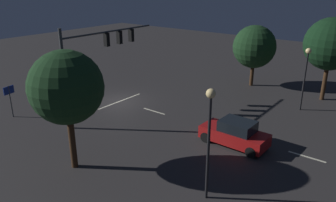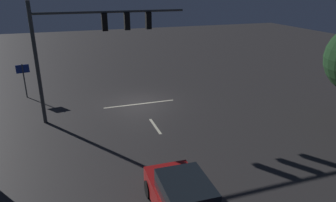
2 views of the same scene
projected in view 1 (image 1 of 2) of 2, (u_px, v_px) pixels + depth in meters
The scene contains 13 objects.
ground_plane at pixel (119, 101), 29.12m from camera, with size 80.00×80.00×0.00m, color #2D2B2B.
traffic_signal_assembly at pixel (99, 51), 24.41m from camera, with size 8.91×0.47×7.07m.
lane_dash_far at pixel (154, 111), 26.81m from camera, with size 2.20×0.16×0.01m, color beige.
lane_dash_mid at pixel (219, 131), 23.36m from camera, with size 2.20×0.16×0.01m, color beige.
lane_dash_near at pixel (307, 157), 19.91m from camera, with size 2.20×0.16×0.01m, color beige.
stop_bar at pixel (120, 101), 29.05m from camera, with size 5.00×0.16×0.01m, color beige.
car_approaching at pixel (235, 133), 21.11m from camera, with size 1.98×4.40×1.70m.
street_lamp_left_kerb at pixel (306, 67), 25.91m from camera, with size 0.44×0.44×5.08m.
street_lamp_right_kerb at pixel (209, 125), 14.87m from camera, with size 0.44×0.44×5.60m.
route_sign at pixel (9, 95), 25.12m from camera, with size 0.89×0.23×2.52m.
tree_left_near at pixel (331, 44), 27.79m from camera, with size 4.44×4.44×7.16m.
tree_right_near at pixel (66, 88), 17.27m from camera, with size 3.96×3.96×6.72m.
tree_left_far at pixel (254, 47), 32.10m from camera, with size 4.15×4.15×5.98m.
Camera 1 is at (18.98, 20.14, 10.01)m, focal length 35.44 mm.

